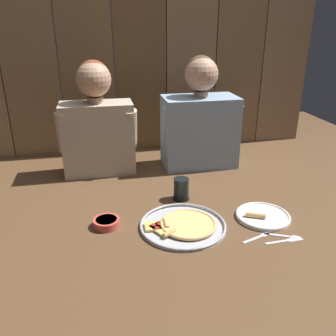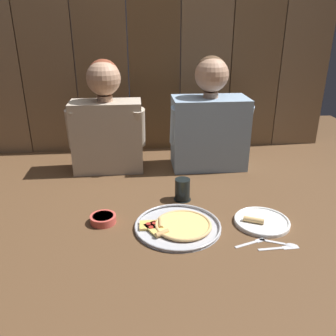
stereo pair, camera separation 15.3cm
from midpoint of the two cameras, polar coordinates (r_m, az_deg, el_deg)
ground_plane at (r=1.52m, az=-2.48°, el=-7.80°), size 3.20×3.20×0.00m
pizza_tray at (r=1.44m, az=-0.48°, el=-9.31°), size 0.35×0.35×0.03m
dinner_plate at (r=1.53m, az=12.39°, el=-7.70°), size 0.23×0.23×0.03m
drinking_glass at (r=1.63m, az=-0.53°, el=-3.50°), size 0.08×0.08×0.10m
dipping_bowl at (r=1.47m, az=-12.96°, el=-8.67°), size 0.11×0.11×0.03m
table_fork at (r=1.40m, az=11.30°, el=-11.07°), size 0.13×0.06×0.01m
table_knife at (r=1.40m, az=15.43°, el=-11.43°), size 0.16×0.02×0.01m
table_spoon at (r=1.43m, az=16.26°, el=-10.68°), size 0.14×0.08×0.01m
diner_left at (r=1.90m, az=-13.74°, el=7.04°), size 0.41×0.20×0.60m
diner_right at (r=1.97m, az=2.97°, el=7.82°), size 0.44×0.23×0.61m
wooden_backdrop_wall at (r=2.19m, az=-6.76°, el=19.76°), size 2.19×0.03×1.33m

